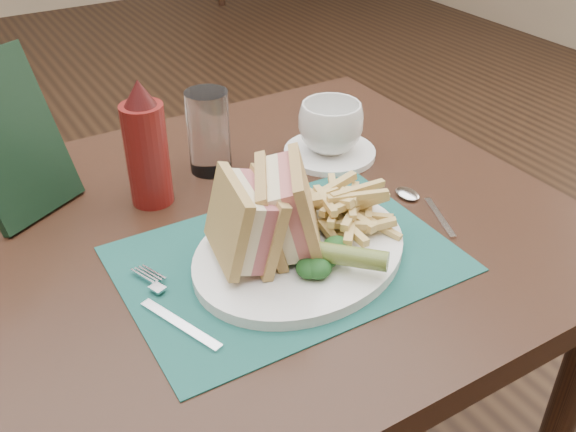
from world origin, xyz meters
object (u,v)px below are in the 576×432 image
object	(u,v)px
sandwich_half_b	(271,207)
coffee_cup	(331,127)
table_main	(249,406)
check_presenter	(11,138)
plate	(300,252)
saucer	(330,153)
drinking_glass	(209,132)
sandwich_half_a	(228,224)
ketchup_bottle	(146,143)
placemat	(287,259)

from	to	relation	value
sandwich_half_b	coffee_cup	world-z (taller)	sandwich_half_b
table_main	check_presenter	xyz separation A→B (m)	(-0.24, 0.19, 0.49)
plate	saucer	bearing A→B (deg)	30.23
sandwich_half_b	drinking_glass	distance (m)	0.25
sandwich_half_a	check_presenter	size ratio (longest dim) A/B	0.48
table_main	sandwich_half_a	size ratio (longest dim) A/B	8.14
plate	sandwich_half_a	world-z (taller)	sandwich_half_a
plate	coffee_cup	world-z (taller)	coffee_cup
saucer	ketchup_bottle	distance (m)	0.31
drinking_glass	coffee_cup	bearing A→B (deg)	-17.35
saucer	check_presenter	bearing A→B (deg)	168.72
coffee_cup	check_presenter	distance (m)	0.47
table_main	ketchup_bottle	distance (m)	0.49
coffee_cup	ketchup_bottle	distance (m)	0.30
plate	sandwich_half_b	xyz separation A→B (m)	(-0.03, 0.02, 0.07)
placemat	drinking_glass	xyz separation A→B (m)	(0.02, 0.26, 0.06)
sandwich_half_b	ketchup_bottle	distance (m)	0.22
coffee_cup	ketchup_bottle	size ratio (longest dim) A/B	0.56
table_main	check_presenter	distance (m)	0.58
table_main	plate	xyz separation A→B (m)	(0.03, -0.11, 0.38)
plate	coffee_cup	bearing A→B (deg)	30.23
placemat	drinking_glass	bearing A→B (deg)	85.78
saucer	drinking_glass	distance (m)	0.20
coffee_cup	ketchup_bottle	xyz separation A→B (m)	(-0.30, 0.02, 0.04)
ketchup_bottle	check_presenter	size ratio (longest dim) A/B	0.82
placemat	ketchup_bottle	size ratio (longest dim) A/B	2.22
sandwich_half_b	saucer	distance (m)	0.30
drinking_glass	sandwich_half_b	bearing A→B (deg)	-97.35
sandwich_half_a	saucer	size ratio (longest dim) A/B	0.74
sandwich_half_a	saucer	xyz separation A→B (m)	(0.28, 0.19, -0.07)
ketchup_bottle	drinking_glass	bearing A→B (deg)	19.76
placemat	sandwich_half_b	xyz separation A→B (m)	(-0.01, 0.02, 0.07)
placemat	drinking_glass	size ratio (longest dim) A/B	3.17
table_main	sandwich_half_a	bearing A→B (deg)	-123.42
saucer	ketchup_bottle	xyz separation A→B (m)	(-0.30, 0.02, 0.09)
placemat	sandwich_half_b	distance (m)	0.08
plate	drinking_glass	world-z (taller)	drinking_glass
placemat	saucer	size ratio (longest dim) A/B	2.75
coffee_cup	ketchup_bottle	world-z (taller)	ketchup_bottle
table_main	ketchup_bottle	bearing A→B (deg)	123.63
table_main	sandwich_half_b	xyz separation A→B (m)	(0.00, -0.09, 0.45)
plate	sandwich_half_a	xyz separation A→B (m)	(-0.09, 0.02, 0.06)
table_main	check_presenter	world-z (taller)	check_presenter
sandwich_half_a	saucer	bearing A→B (deg)	44.87
coffee_cup	saucer	bearing A→B (deg)	0.00
placemat	check_presenter	size ratio (longest dim) A/B	1.81
coffee_cup	sandwich_half_a	bearing A→B (deg)	-145.40
table_main	drinking_glass	size ratio (longest dim) A/B	6.92
saucer	check_presenter	xyz separation A→B (m)	(-0.46, 0.09, 0.11)
table_main	coffee_cup	xyz separation A→B (m)	(0.22, 0.10, 0.43)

